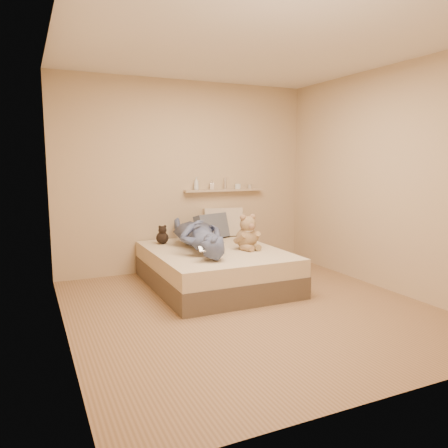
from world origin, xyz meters
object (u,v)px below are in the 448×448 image
person (199,234)px  game_console (206,249)px  pillow_cream (223,222)px  dark_plush (162,236)px  wall_shelf (224,190)px  teddy_bear (247,235)px  bed (214,268)px  pillow_grey (212,227)px

person → game_console: bearing=84.2°
game_console → pillow_cream: size_ratio=0.31×
dark_plush → wall_shelf: 1.20m
wall_shelf → dark_plush: bearing=-163.4°
teddy_bear → game_console: bearing=-148.9°
pillow_cream → bed: bearing=-120.7°
game_console → person: person is taller
bed → dark_plush: size_ratio=7.70×
bed → game_console: 0.77m
teddy_bear → dark_plush: 1.14m
game_console → dark_plush: bearing=96.1°
pillow_cream → person: pillow_cream is taller
pillow_cream → dark_plush: bearing=-166.8°
dark_plush → pillow_cream: bearing=13.2°
pillow_grey → wall_shelf: wall_shelf is taller
dark_plush → pillow_grey: pillow_grey is taller
teddy_bear → person: teddy_bear is taller
dark_plush → wall_shelf: size_ratio=0.21×
pillow_grey → person: size_ratio=0.32×
bed → pillow_grey: (0.26, 0.69, 0.40)m
game_console → bed: bearing=59.5°
bed → person: (-0.17, 0.09, 0.41)m
person → wall_shelf: (0.72, 0.82, 0.46)m
teddy_bear → pillow_cream: size_ratio=0.79×
dark_plush → game_console: bearing=-83.9°
bed → wall_shelf: bearing=58.8°
dark_plush → pillow_grey: size_ratio=0.49×
game_console → teddy_bear: size_ratio=0.40×
game_console → wall_shelf: bearing=59.1°
pillow_cream → game_console: bearing=-120.6°
teddy_bear → person: 0.59m
pillow_grey → wall_shelf: size_ratio=0.42×
person → pillow_cream: bearing=-123.0°
bed → pillow_cream: size_ratio=3.45×
pillow_cream → person: 0.99m
pillow_cream → wall_shelf: wall_shelf is taller
dark_plush → wall_shelf: wall_shelf is taller
game_console → wall_shelf: 1.81m
bed → wall_shelf: 1.38m
wall_shelf → teddy_bear: bearing=-99.6°
game_console → pillow_grey: bearing=64.6°
game_console → person: (0.17, 0.67, 0.04)m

